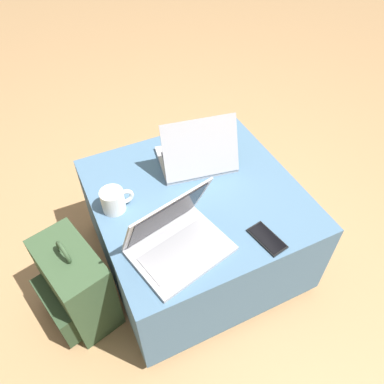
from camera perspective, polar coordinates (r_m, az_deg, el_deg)
The scene contains 7 objects.
ground_plane at distance 1.91m, azimuth 0.60°, elevation -9.74°, with size 14.00×14.00×0.00m, color tan.
ottoman at distance 1.72m, azimuth 0.65°, elevation -5.39°, with size 0.83×0.83×0.47m.
laptop_near at distance 1.33m, azimuth -2.49°, elevation -7.06°, with size 0.38×0.33×0.25m.
laptop_far at distance 1.64m, azimuth 0.79°, elevation 5.61°, with size 0.36×0.30×0.25m.
cell_phone at distance 1.42m, azimuth 11.35°, elevation -6.96°, with size 0.10×0.16×0.01m.
backpack at distance 1.67m, azimuth -17.39°, elevation -13.62°, with size 0.31×0.38×0.48m.
coffee_mug at distance 1.48m, azimuth -11.79°, elevation -1.24°, with size 0.13×0.09×0.10m.
Camera 1 is at (-0.48, -0.95, 1.59)m, focal length 35.00 mm.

